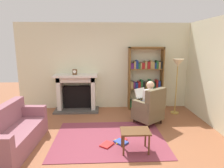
{
  "coord_description": "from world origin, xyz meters",
  "views": [
    {
      "loc": [
        -0.13,
        -3.67,
        2.05
      ],
      "look_at": [
        0.1,
        1.2,
        1.05
      ],
      "focal_mm": 31.23,
      "sensor_mm": 36.0,
      "label": 1
    }
  ],
  "objects_px": {
    "armchair_reading": "(150,108)",
    "fireplace": "(77,91)",
    "side_table": "(135,134)",
    "floor_lamp": "(178,68)",
    "seated_reader": "(147,100)",
    "bookshelf": "(145,80)",
    "mantel_clock": "(75,72)",
    "sofa_floral": "(13,134)"
  },
  "relations": [
    {
      "from": "side_table",
      "to": "floor_lamp",
      "type": "height_order",
      "value": "floor_lamp"
    },
    {
      "from": "seated_reader",
      "to": "floor_lamp",
      "type": "xyz_separation_m",
      "value": [
        1.03,
        0.68,
        0.76
      ]
    },
    {
      "from": "seated_reader",
      "to": "side_table",
      "type": "xyz_separation_m",
      "value": [
        -0.53,
        -1.39,
        -0.25
      ]
    },
    {
      "from": "seated_reader",
      "to": "side_table",
      "type": "relative_size",
      "value": 2.04
    },
    {
      "from": "armchair_reading",
      "to": "side_table",
      "type": "height_order",
      "value": "armchair_reading"
    },
    {
      "from": "seated_reader",
      "to": "floor_lamp",
      "type": "distance_m",
      "value": 1.45
    },
    {
      "from": "mantel_clock",
      "to": "sofa_floral",
      "type": "height_order",
      "value": "mantel_clock"
    },
    {
      "from": "fireplace",
      "to": "mantel_clock",
      "type": "bearing_deg",
      "value": -102.85
    },
    {
      "from": "side_table",
      "to": "mantel_clock",
      "type": "bearing_deg",
      "value": 120.93
    },
    {
      "from": "mantel_clock",
      "to": "floor_lamp",
      "type": "relative_size",
      "value": 0.1
    },
    {
      "from": "armchair_reading",
      "to": "side_table",
      "type": "bearing_deg",
      "value": 28.8
    },
    {
      "from": "side_table",
      "to": "fireplace",
      "type": "bearing_deg",
      "value": 119.54
    },
    {
      "from": "bookshelf",
      "to": "side_table",
      "type": "relative_size",
      "value": 3.52
    },
    {
      "from": "bookshelf",
      "to": "seated_reader",
      "type": "xyz_separation_m",
      "value": [
        -0.21,
        -1.18,
        -0.3
      ]
    },
    {
      "from": "bookshelf",
      "to": "armchair_reading",
      "type": "height_order",
      "value": "bookshelf"
    },
    {
      "from": "mantel_clock",
      "to": "side_table",
      "type": "height_order",
      "value": "mantel_clock"
    },
    {
      "from": "side_table",
      "to": "sofa_floral",
      "type": "bearing_deg",
      "value": 174.86
    },
    {
      "from": "bookshelf",
      "to": "seated_reader",
      "type": "relative_size",
      "value": 1.73
    },
    {
      "from": "seated_reader",
      "to": "floor_lamp",
      "type": "height_order",
      "value": "floor_lamp"
    },
    {
      "from": "mantel_clock",
      "to": "floor_lamp",
      "type": "bearing_deg",
      "value": -6.82
    },
    {
      "from": "armchair_reading",
      "to": "floor_lamp",
      "type": "distance_m",
      "value": 1.56
    },
    {
      "from": "fireplace",
      "to": "mantel_clock",
      "type": "distance_m",
      "value": 0.63
    },
    {
      "from": "armchair_reading",
      "to": "sofa_floral",
      "type": "bearing_deg",
      "value": -16.73
    },
    {
      "from": "mantel_clock",
      "to": "sofa_floral",
      "type": "xyz_separation_m",
      "value": [
        -0.95,
        -2.21,
        -0.9
      ]
    },
    {
      "from": "mantel_clock",
      "to": "bookshelf",
      "type": "bearing_deg",
      "value": 3.55
    },
    {
      "from": "armchair_reading",
      "to": "fireplace",
      "type": "bearing_deg",
      "value": -67.84
    },
    {
      "from": "bookshelf",
      "to": "seated_reader",
      "type": "distance_m",
      "value": 1.23
    },
    {
      "from": "mantel_clock",
      "to": "bookshelf",
      "type": "distance_m",
      "value": 2.22
    },
    {
      "from": "bookshelf",
      "to": "floor_lamp",
      "type": "height_order",
      "value": "bookshelf"
    },
    {
      "from": "armchair_reading",
      "to": "sofa_floral",
      "type": "xyz_separation_m",
      "value": [
        -3.0,
        -1.08,
        -0.1
      ]
    },
    {
      "from": "armchair_reading",
      "to": "side_table",
      "type": "xyz_separation_m",
      "value": [
        -0.6,
        -1.3,
        -0.06
      ]
    },
    {
      "from": "side_table",
      "to": "floor_lamp",
      "type": "bearing_deg",
      "value": 53.14
    },
    {
      "from": "fireplace",
      "to": "seated_reader",
      "type": "relative_size",
      "value": 1.19
    },
    {
      "from": "floor_lamp",
      "to": "mantel_clock",
      "type": "bearing_deg",
      "value": 173.18
    },
    {
      "from": "sofa_floral",
      "to": "fireplace",
      "type": "bearing_deg",
      "value": -19.89
    },
    {
      "from": "mantel_clock",
      "to": "armchair_reading",
      "type": "distance_m",
      "value": 2.48
    },
    {
      "from": "mantel_clock",
      "to": "seated_reader",
      "type": "height_order",
      "value": "mantel_clock"
    },
    {
      "from": "mantel_clock",
      "to": "floor_lamp",
      "type": "xyz_separation_m",
      "value": [
        3.01,
        -0.36,
        0.16
      ]
    },
    {
      "from": "seated_reader",
      "to": "side_table",
      "type": "bearing_deg",
      "value": 32.77
    },
    {
      "from": "bookshelf",
      "to": "fireplace",
      "type": "bearing_deg",
      "value": -179.04
    },
    {
      "from": "mantel_clock",
      "to": "fireplace",
      "type": "bearing_deg",
      "value": 77.15
    },
    {
      "from": "armchair_reading",
      "to": "sofa_floral",
      "type": "distance_m",
      "value": 3.19
    }
  ]
}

